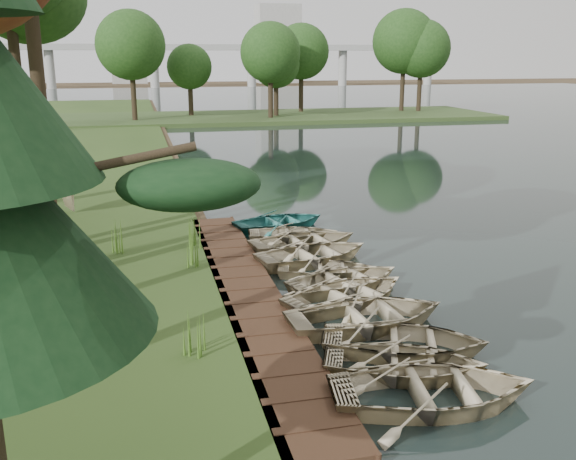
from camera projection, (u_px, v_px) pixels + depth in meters
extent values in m
plane|color=#3D2F1D|center=(304.00, 294.00, 18.04)|extent=(300.00, 300.00, 0.00)
cube|color=#372215|center=(248.00, 293.00, 17.65)|extent=(1.60, 16.00, 0.30)
cube|color=#32471F|center=(257.00, 117.00, 66.70)|extent=(50.00, 14.00, 0.45)
cylinder|color=black|center=(15.00, 95.00, 60.84)|extent=(0.50, 0.50, 4.80)
sphere|color=#234718|center=(11.00, 55.00, 59.89)|extent=(5.60, 5.60, 5.60)
cylinder|color=black|center=(88.00, 94.00, 62.31)|extent=(0.50, 0.50, 4.80)
sphere|color=#234718|center=(85.00, 55.00, 61.36)|extent=(5.60, 5.60, 5.60)
cylinder|color=black|center=(158.00, 93.00, 63.79)|extent=(0.50, 0.50, 4.80)
sphere|color=#234718|center=(156.00, 55.00, 62.84)|extent=(5.60, 5.60, 5.60)
cylinder|color=black|center=(224.00, 92.00, 65.27)|extent=(0.50, 0.50, 4.80)
sphere|color=#234718|center=(223.00, 55.00, 64.32)|extent=(5.60, 5.60, 5.60)
cylinder|color=black|center=(288.00, 91.00, 66.74)|extent=(0.50, 0.50, 4.80)
sphere|color=#234718|center=(288.00, 55.00, 65.79)|extent=(5.60, 5.60, 5.60)
cylinder|color=black|center=(349.00, 90.00, 68.22)|extent=(0.50, 0.50, 4.80)
sphere|color=#234718|center=(350.00, 55.00, 67.27)|extent=(5.60, 5.60, 5.60)
cylinder|color=black|center=(407.00, 90.00, 69.70)|extent=(0.50, 0.50, 4.80)
sphere|color=#234718|center=(409.00, 55.00, 68.75)|extent=(5.60, 5.60, 5.60)
cube|color=#A5A5A0|center=(203.00, 47.00, 130.80)|extent=(90.00, 4.00, 1.20)
cylinder|color=#A5A5A0|center=(50.00, 68.00, 125.21)|extent=(1.80, 1.80, 8.00)
cylinder|color=#A5A5A0|center=(154.00, 68.00, 129.64)|extent=(1.80, 1.80, 8.00)
cylinder|color=#A5A5A0|center=(251.00, 67.00, 134.07)|extent=(1.80, 1.80, 8.00)
cylinder|color=#A5A5A0|center=(343.00, 67.00, 138.51)|extent=(1.80, 1.80, 8.00)
cylinder|color=#A5A5A0|center=(428.00, 67.00, 142.94)|extent=(1.80, 1.80, 8.00)
cube|color=#A5A5A0|center=(278.00, 44.00, 153.75)|extent=(10.00, 8.00, 18.00)
cube|color=#A5A5A0|center=(129.00, 57.00, 151.48)|extent=(8.00, 8.00, 12.00)
imported|color=tan|center=(434.00, 386.00, 12.09)|extent=(4.32, 3.36, 0.82)
imported|color=tan|center=(405.00, 360.00, 13.25)|extent=(4.00, 3.44, 0.70)
imported|color=tan|center=(405.00, 338.00, 14.19)|extent=(4.34, 3.73, 0.76)
imported|color=tan|center=(368.00, 312.00, 15.56)|extent=(4.19, 3.12, 0.83)
imported|color=tan|center=(349.00, 291.00, 17.00)|extent=(4.52, 3.92, 0.78)
imported|color=tan|center=(346.00, 277.00, 18.16)|extent=(4.10, 3.42, 0.73)
imported|color=tan|center=(327.00, 266.00, 19.23)|extent=(3.43, 2.82, 0.62)
imported|color=tan|center=(314.00, 251.00, 20.46)|extent=(4.34, 3.53, 0.79)
imported|color=tan|center=(305.00, 239.00, 21.83)|extent=(4.22, 3.34, 0.79)
imported|color=tan|center=(293.00, 232.00, 22.94)|extent=(3.51, 2.74, 0.66)
imported|color=#2A756E|center=(280.00, 220.00, 24.44)|extent=(4.09, 3.33, 0.74)
imported|color=tan|center=(72.00, 204.00, 25.98)|extent=(3.32, 2.41, 0.68)
cylinder|color=black|center=(39.00, 89.00, 20.24)|extent=(0.45, 0.45, 10.30)
cylinder|color=black|center=(19.00, 93.00, 25.97)|extent=(0.43, 0.43, 9.41)
cone|color=#3F661E|center=(193.00, 335.00, 13.63)|extent=(0.60, 0.60, 0.86)
cone|color=#3F661E|center=(195.00, 251.00, 19.38)|extent=(0.60, 0.60, 0.90)
cone|color=#3F661E|center=(117.00, 236.00, 20.68)|extent=(0.60, 0.60, 1.08)
cone|color=#3F661E|center=(196.00, 232.00, 21.25)|extent=(0.60, 0.60, 1.02)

